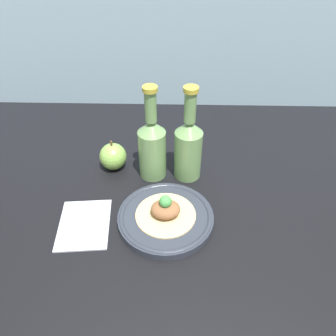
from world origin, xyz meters
TOP-DOWN VIEW (x-y plane):
  - ground_plane at (0.00, 0.00)cm, footprint 180.00×110.00cm
  - plate at (-4.22, -7.55)cm, footprint 23.70×23.70cm
  - plated_food at (-4.22, -7.55)cm, footprint 14.85×14.85cm
  - cider_bottle_left at (-8.45, 10.36)cm, footprint 7.63×7.63cm
  - cider_bottle_right at (1.43, 10.36)cm, footprint 7.63×7.63cm
  - apple at (-20.22, 13.13)cm, footprint 7.86×7.86cm
  - napkin at (-24.15, -9.53)cm, footprint 13.65×16.93cm

SIDE VIEW (x-z plane):
  - ground_plane at x=0.00cm, z-range -4.00..0.00cm
  - napkin at x=-24.15cm, z-range 0.00..0.80cm
  - plate at x=-4.22cm, z-range 0.08..2.34cm
  - plated_food at x=-4.22cm, z-range 0.51..6.83cm
  - apple at x=-20.22cm, z-range -0.75..8.62cm
  - cider_bottle_left at x=-8.45cm, z-range -3.61..23.73cm
  - cider_bottle_right at x=1.43cm, z-range -3.61..23.73cm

